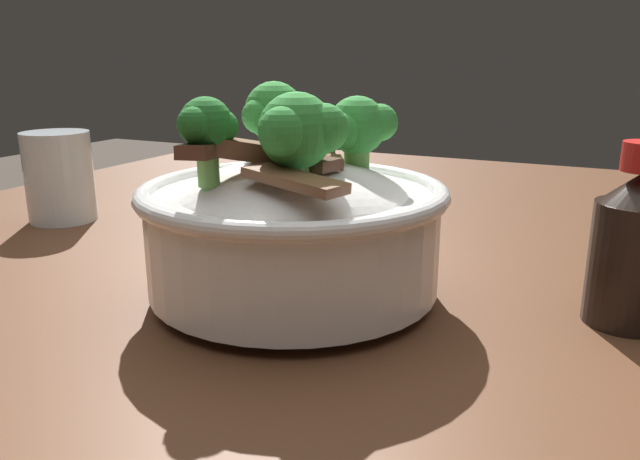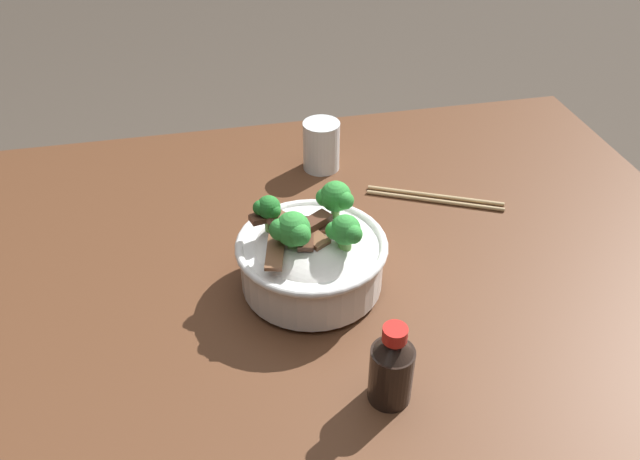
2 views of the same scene
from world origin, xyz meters
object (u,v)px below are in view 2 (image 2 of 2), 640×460
at_px(rice_bowl, 312,254).
at_px(chopsticks_pair, 435,198).
at_px(soy_sauce_bottle, 391,368).
at_px(drinking_glass, 321,148).

height_order(rice_bowl, chopsticks_pair, rice_bowl).
height_order(chopsticks_pair, soy_sauce_bottle, soy_sauce_bottle).
relative_size(drinking_glass, soy_sauce_bottle, 0.79).
bearing_deg(soy_sauce_bottle, drinking_glass, -93.24).
bearing_deg(drinking_glass, rice_bowl, 75.57).
bearing_deg(drinking_glass, soy_sauce_bottle, 86.76).
xyz_separation_m(drinking_glass, chopsticks_pair, (-0.17, 0.15, -0.04)).
relative_size(rice_bowl, soy_sauce_bottle, 1.83).
distance_m(rice_bowl, drinking_glass, 0.33).
distance_m(chopsticks_pair, soy_sauce_bottle, 0.44).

